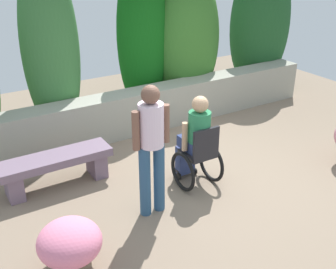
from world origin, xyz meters
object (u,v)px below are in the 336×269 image
person_in_wheelchair (196,144)px  person_standing_companion (151,142)px  flower_pot_terracotta_by_wall (70,245)px  stone_bench (56,165)px

person_in_wheelchair → person_standing_companion: bearing=-154.0°
flower_pot_terracotta_by_wall → stone_bench: bearing=76.6°
person_in_wheelchair → stone_bench: bearing=158.6°
person_in_wheelchair → person_standing_companion: (-0.84, -0.26, 0.35)m
person_in_wheelchair → person_standing_companion: size_ratio=0.79×
stone_bench → flower_pot_terracotta_by_wall: size_ratio=2.30×
stone_bench → person_in_wheelchair: bearing=-23.9°
person_in_wheelchair → flower_pot_terracotta_by_wall: 2.21m
stone_bench → person_in_wheelchair: person_in_wheelchair is taller
flower_pot_terracotta_by_wall → person_standing_companion: bearing=20.0°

